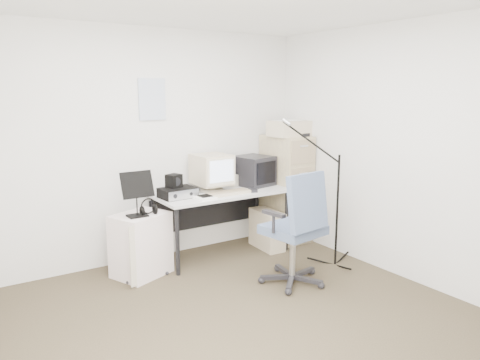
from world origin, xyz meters
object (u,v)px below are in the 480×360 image
filing_cabinet (286,188)px  office_chair (293,227)px  desk (222,223)px  side_cart (141,245)px

filing_cabinet → office_chair: (-0.80, -1.11, -0.09)m
filing_cabinet → office_chair: size_ratio=1.16×
desk → side_cart: 1.01m
filing_cabinet → desk: filing_cabinet is taller
filing_cabinet → desk: 0.99m
filing_cabinet → desk: bearing=-178.2°
office_chair → side_cart: 1.54m
office_chair → side_cart: office_chair is taller
filing_cabinet → side_cart: (-1.95, -0.12, -0.33)m
desk → office_chair: size_ratio=1.34×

